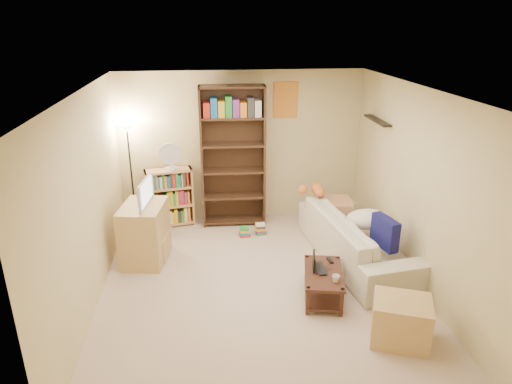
% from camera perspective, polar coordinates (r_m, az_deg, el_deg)
% --- Properties ---
extents(room, '(4.50, 4.54, 2.52)m').
position_cam_1_polar(room, '(5.37, 0.40, 3.23)').
color(room, '#C6A994').
rests_on(room, ground).
extents(sofa, '(2.59, 1.54, 0.69)m').
position_cam_1_polar(sofa, '(6.65, 12.55, -5.63)').
color(sofa, beige).
rests_on(sofa, ground).
extents(navy_pillow, '(0.24, 0.47, 0.41)m').
position_cam_1_polar(navy_pillow, '(6.17, 15.81, -4.87)').
color(navy_pillow, '#121351').
rests_on(navy_pillow, sofa).
extents(cream_blanket, '(0.63, 0.45, 0.27)m').
position_cam_1_polar(cream_blanket, '(6.66, 13.80, -3.34)').
color(cream_blanket, white).
rests_on(cream_blanket, sofa).
extents(tabby_cat, '(0.54, 0.25, 0.19)m').
position_cam_1_polar(tabby_cat, '(7.10, 7.40, 0.30)').
color(tabby_cat, orange).
rests_on(tabby_cat, sofa).
extents(coffee_table, '(0.62, 0.90, 0.37)m').
position_cam_1_polar(coffee_table, '(5.76, 8.40, -11.04)').
color(coffee_table, '#43241A').
rests_on(coffee_table, ground).
extents(laptop, '(0.32, 0.21, 0.03)m').
position_cam_1_polar(laptop, '(5.74, 8.42, -9.39)').
color(laptop, black).
rests_on(laptop, coffee_table).
extents(laptop_screen, '(0.07, 0.27, 0.18)m').
position_cam_1_polar(laptop_screen, '(5.69, 7.26, -8.52)').
color(laptop_screen, white).
rests_on(laptop_screen, laptop).
extents(mug, '(0.11, 0.11, 0.09)m').
position_cam_1_polar(mug, '(5.49, 9.94, -10.62)').
color(mug, silver).
rests_on(mug, coffee_table).
extents(tv_remote, '(0.06, 0.15, 0.02)m').
position_cam_1_polar(tv_remote, '(5.93, 9.23, -8.43)').
color(tv_remote, black).
rests_on(tv_remote, coffee_table).
extents(tv_stand, '(0.68, 0.86, 0.84)m').
position_cam_1_polar(tv_stand, '(6.64, -13.73, -5.00)').
color(tv_stand, tan).
rests_on(tv_stand, ground).
extents(television, '(0.69, 0.29, 0.38)m').
position_cam_1_polar(television, '(6.40, -14.19, -0.07)').
color(television, black).
rests_on(television, tv_stand).
extents(tall_bookshelf, '(1.05, 0.38, 2.30)m').
position_cam_1_polar(tall_bookshelf, '(7.37, -2.88, 4.80)').
color(tall_bookshelf, '#3F2918').
rests_on(tall_bookshelf, ground).
extents(short_bookshelf, '(0.80, 0.43, 0.97)m').
position_cam_1_polar(short_bookshelf, '(7.66, -10.72, -0.68)').
color(short_bookshelf, tan).
rests_on(short_bookshelf, ground).
extents(desk_fan, '(0.35, 0.19, 0.45)m').
position_cam_1_polar(desk_fan, '(7.38, -10.69, 4.41)').
color(desk_fan, silver).
rests_on(desk_fan, short_bookshelf).
extents(floor_lamp, '(0.29, 0.29, 1.73)m').
position_cam_1_polar(floor_lamp, '(7.45, -15.65, 5.56)').
color(floor_lamp, black).
rests_on(floor_lamp, ground).
extents(side_table, '(0.57, 0.57, 0.58)m').
position_cam_1_polar(side_table, '(7.38, 9.72, -3.10)').
color(side_table, tan).
rests_on(side_table, ground).
extents(end_cabinet, '(0.73, 0.68, 0.49)m').
position_cam_1_polar(end_cabinet, '(5.26, 17.64, -15.09)').
color(end_cabinet, tan).
rests_on(end_cabinet, ground).
extents(book_stacks, '(0.44, 0.18, 0.18)m').
position_cam_1_polar(book_stacks, '(7.32, -0.35, -4.77)').
color(book_stacks, red).
rests_on(book_stacks, ground).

